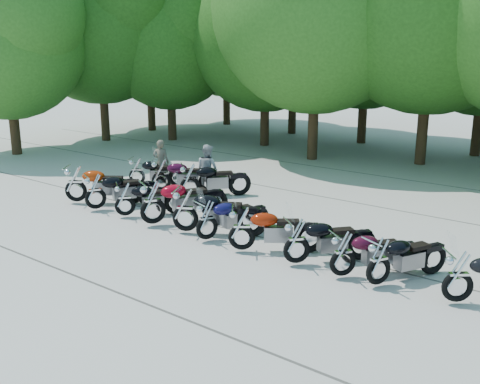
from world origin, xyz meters
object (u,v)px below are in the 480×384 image
Objects in this scene: motorcycle_10 at (459,275)px; rider_1 at (208,169)px; motorcycle_6 at (242,227)px; motorcycle_7 at (297,240)px; motorcycle_11 at (137,170)px; motorcycle_12 at (161,174)px; motorcycle_13 at (190,179)px; motorcycle_5 at (207,219)px; motorcycle_1 at (95,190)px; motorcycle_2 at (125,198)px; motorcycle_9 at (379,260)px; rider_0 at (161,162)px; motorcycle_0 at (75,182)px; motorcycle_8 at (343,253)px; motorcycle_3 at (153,201)px; motorcycle_4 at (185,208)px.

rider_1 is at bearing 29.34° from motorcycle_10.
motorcycle_6 is 1.03× the size of motorcycle_7.
motorcycle_6 is 1.04× the size of motorcycle_10.
motorcycle_11 is 0.88× the size of motorcycle_12.
motorcycle_13 is (1.24, 0.08, -0.01)m from motorcycle_12.
motorcycle_5 is 0.99× the size of motorcycle_10.
motorcycle_1 is 1.22m from motorcycle_2.
motorcycle_9 is 8.22m from motorcycle_13.
motorcycle_10 is at bearing 140.52° from rider_0.
motorcycle_0 is 9.34m from motorcycle_8.
motorcycle_3 reaches higher than motorcycle_9.
motorcycle_3 reaches higher than motorcycle_10.
motorcycle_7 is 1.07× the size of motorcycle_11.
motorcycle_10 is at bearing 165.69° from rider_1.
motorcycle_3 is 1.12× the size of motorcycle_6.
motorcycle_8 reaches higher than motorcycle_11.
motorcycle_9 reaches higher than motorcycle_2.
motorcycle_12 reaches higher than motorcycle_1.
motorcycle_1 is at bearing 20.23° from motorcycle_5.
motorcycle_13 is at bearing -120.16° from motorcycle_12.
motorcycle_8 is 0.79m from motorcycle_9.
rider_0 is at bearing 15.30° from motorcycle_7.
motorcycle_1 reaches higher than motorcycle_9.
motorcycle_12 is (-2.42, 2.68, -0.06)m from motorcycle_3.
motorcycle_5 is at bearing 136.72° from rider_1.
motorcycle_2 is 9.32m from motorcycle_10.
motorcycle_3 reaches higher than motorcycle_0.
motorcycle_6 is 1.07× the size of motorcycle_9.
motorcycle_8 is 2.33m from motorcycle_10.
motorcycle_3 is 1.22× the size of motorcycle_8.
motorcycle_9 is (3.43, 0.12, -0.04)m from motorcycle_6.
motorcycle_2 is 7.00m from motorcycle_8.
motorcycle_8 is 9.69m from rider_0.
motorcycle_0 is 3.56m from motorcycle_13.
motorcycle_1 reaches higher than motorcycle_8.
motorcycle_9 is 1.54m from motorcycle_10.
motorcycle_12 is 1.39× the size of rider_1.
motorcycle_2 is at bearing -127.09° from motorcycle_0.
motorcycle_13 is (0.04, 2.70, 0.07)m from motorcycle_2.
motorcycle_0 is 10.13m from motorcycle_9.
motorcycle_13 is (-4.32, 2.87, 0.01)m from motorcycle_6.
motorcycle_7 is at bearing -152.87° from motorcycle_3.
motorcycle_13 is at bearing -77.85° from motorcycle_0.
motorcycle_0 is 4.69m from motorcycle_4.
motorcycle_1 is 1.10× the size of motorcycle_11.
motorcycle_13 is (-5.81, 2.78, 0.03)m from motorcycle_7.
motorcycle_7 is at bearing 52.91° from motorcycle_10.
motorcycle_4 is (3.57, 0.10, 0.06)m from motorcycle_1.
motorcycle_0 is 11.66m from motorcycle_10.
motorcycle_1 is at bearing 27.85° from motorcycle_3.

